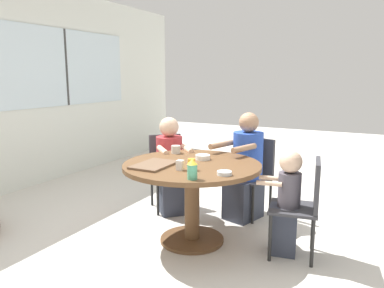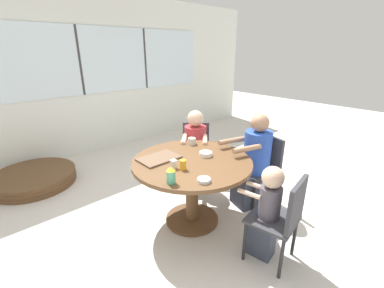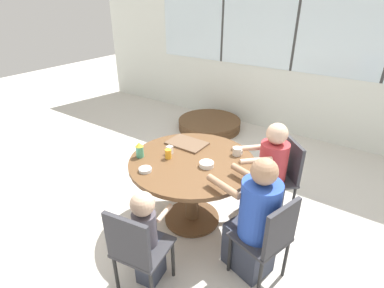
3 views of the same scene
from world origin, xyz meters
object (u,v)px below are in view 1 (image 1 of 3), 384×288
(sippy_cup, at_px, (192,169))
(chair_for_man_blue_shirt, at_px, (254,170))
(person_woman_green_shirt, at_px, (170,169))
(chair_for_toddler, at_px, (305,200))
(bowl_white_shallow, at_px, (224,173))
(person_man_blue_shirt, at_px, (246,171))
(coffee_mug, at_px, (176,149))
(bowl_cereal, at_px, (203,157))
(person_toddler, at_px, (286,204))
(milk_carton_small, at_px, (180,165))
(juice_glass, at_px, (191,164))
(chair_for_woman_green_shirt, at_px, (167,165))

(sippy_cup, bearing_deg, chair_for_man_blue_shirt, -1.68)
(chair_for_man_blue_shirt, xyz_separation_m, person_woman_green_shirt, (-0.36, 0.88, -0.01))
(chair_for_toddler, xyz_separation_m, bowl_white_shallow, (-0.41, 0.57, 0.26))
(person_man_blue_shirt, relative_size, coffee_mug, 11.49)
(chair_for_man_blue_shirt, relative_size, person_man_blue_shirt, 0.74)
(coffee_mug, xyz_separation_m, bowl_cereal, (-0.14, -0.37, -0.02))
(person_toddler, relative_size, milk_carton_small, 10.89)
(person_toddler, height_order, milk_carton_small, person_toddler)
(sippy_cup, xyz_separation_m, juice_glass, (0.26, 0.14, -0.03))
(juice_glass, bearing_deg, coffee_mug, 40.41)
(chair_for_toddler, relative_size, bowl_cereal, 6.17)
(person_man_blue_shirt, distance_m, juice_glass, 1.07)
(sippy_cup, bearing_deg, person_woman_green_shirt, 37.91)
(person_toddler, distance_m, bowl_cereal, 0.88)
(person_toddler, xyz_separation_m, bowl_white_shallow, (-0.38, 0.42, 0.31))
(chair_for_toddler, bearing_deg, chair_for_woman_green_shirt, 62.51)
(person_toddler, height_order, coffee_mug, person_toddler)
(person_man_blue_shirt, bearing_deg, milk_carton_small, 95.21)
(person_toddler, bearing_deg, person_woman_green_shirt, 62.71)
(milk_carton_small, bearing_deg, bowl_cereal, 0.44)
(chair_for_woman_green_shirt, relative_size, juice_glass, 8.77)
(sippy_cup, bearing_deg, chair_for_woman_green_shirt, 38.62)
(chair_for_toddler, distance_m, person_woman_green_shirt, 1.64)
(juice_glass, xyz_separation_m, bowl_white_shallow, (-0.03, -0.31, -0.03))
(milk_carton_small, bearing_deg, juice_glass, -59.49)
(person_woman_green_shirt, distance_m, person_man_blue_shirt, 0.85)
(chair_for_man_blue_shirt, height_order, bowl_white_shallow, chair_for_man_blue_shirt)
(person_man_blue_shirt, xyz_separation_m, bowl_white_shallow, (-1.05, -0.18, 0.25))
(chair_for_man_blue_shirt, height_order, person_woman_green_shirt, person_woman_green_shirt)
(person_woman_green_shirt, distance_m, sippy_cup, 1.40)
(person_woman_green_shirt, height_order, milk_carton_small, person_woman_green_shirt)
(juice_glass, bearing_deg, person_man_blue_shirt, -7.51)
(milk_carton_small, height_order, bowl_white_shallow, milk_carton_small)
(chair_for_man_blue_shirt, relative_size, juice_glass, 8.77)
(chair_for_woman_green_shirt, bearing_deg, coffee_mug, 87.19)
(chair_for_woman_green_shirt, distance_m, bowl_cereal, 0.94)
(juice_glass, height_order, bowl_cereal, juice_glass)
(juice_glass, distance_m, bowl_cereal, 0.41)
(milk_carton_small, xyz_separation_m, bowl_white_shallow, (0.02, -0.40, -0.03))
(bowl_cereal, bearing_deg, coffee_mug, 69.78)
(juice_glass, height_order, milk_carton_small, juice_glass)
(person_woman_green_shirt, bearing_deg, person_toddler, 117.70)
(sippy_cup, distance_m, milk_carton_small, 0.31)
(person_toddler, xyz_separation_m, juice_glass, (-0.36, 0.73, 0.34))
(coffee_mug, relative_size, bowl_cereal, 0.73)
(bowl_cereal, bearing_deg, person_toddler, -93.15)
(chair_for_woman_green_shirt, relative_size, coffee_mug, 8.51)
(person_toddler, distance_m, milk_carton_small, 0.97)
(chair_for_woman_green_shirt, height_order, chair_for_man_blue_shirt, same)
(milk_carton_small, bearing_deg, person_woman_green_shirt, 35.31)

